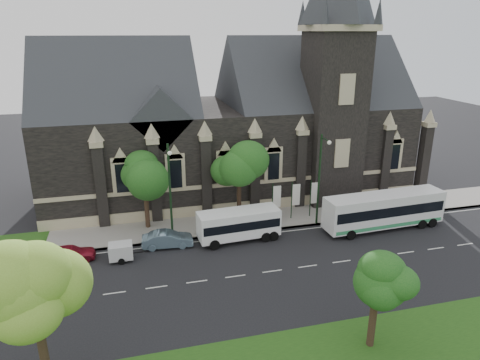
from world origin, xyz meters
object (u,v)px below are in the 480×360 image
object	(u,v)px
banner_flag_center	(294,197)
tree_walk_right	(241,163)
tree_park_near	(39,287)
street_lamp_mid	(170,188)
tree_park_east	(379,276)
banner_flag_right	(313,195)
sedan	(167,239)
street_lamp_near	(320,175)
tour_coach	(384,210)
car_far_red	(69,253)
banner_flag_left	(275,199)
box_trailer	(121,251)
tree_walk_left	(146,170)
shuttle_bus	(239,223)

from	to	relation	value
banner_flag_center	tree_walk_right	bearing A→B (deg)	161.36
tree_park_near	street_lamp_mid	xyz separation A→B (m)	(7.77, 15.86, -1.30)
tree_park_east	street_lamp_mid	xyz separation A→B (m)	(-10.18, 16.42, 0.49)
banner_flag_right	sedan	distance (m)	15.19
street_lamp_near	tour_coach	size ratio (longest dim) A/B	0.75
banner_flag_center	car_far_red	bearing A→B (deg)	-171.01
tree_park_east	banner_flag_left	xyz separation A→B (m)	(0.11, 18.32, -2.24)
tree_park_east	street_lamp_mid	world-z (taller)	street_lamp_mid
banner_flag_center	box_trailer	size ratio (longest dim) A/B	1.45
tree_walk_left	box_trailer	bearing A→B (deg)	-114.42
street_lamp_near	banner_flag_center	size ratio (longest dim) A/B	2.25
tree_walk_left	banner_flag_right	size ratio (longest dim) A/B	1.91
tree_walk_left	street_lamp_mid	distance (m)	4.08
sedan	tree_walk_left	bearing A→B (deg)	20.05
sedan	banner_flag_left	bearing A→B (deg)	-70.93
tour_coach	tree_walk_right	bearing A→B (deg)	152.14
shuttle_bus	sedan	distance (m)	6.44
tree_park_east	street_lamp_near	xyz separation A→B (m)	(3.82, 16.42, 0.49)
street_lamp_near	car_far_red	distance (m)	23.05
tree_park_near	box_trailer	distance (m)	15.03
banner_flag_center	tour_coach	distance (m)	8.54
banner_flag_left	banner_flag_center	size ratio (longest dim) A/B	1.00
banner_flag_left	street_lamp_mid	bearing A→B (deg)	-169.50
tree_walk_left	banner_flag_left	bearing A→B (deg)	-8.02
shuttle_bus	street_lamp_mid	bearing A→B (deg)	165.29
street_lamp_near	sedan	xyz separation A→B (m)	(-14.55, -0.89, -4.39)
tree_walk_left	tour_coach	world-z (taller)	tree_walk_left
tree_park_near	tour_coach	distance (m)	31.04
tour_coach	shuttle_bus	world-z (taller)	tour_coach
tree_walk_left	car_far_red	distance (m)	9.82
tree_park_near	sedan	size ratio (longest dim) A/B	1.95
tree_walk_left	box_trailer	world-z (taller)	tree_walk_left
tree_walk_right	car_far_red	xyz separation A→B (m)	(-15.79, -5.02, -5.12)
banner_flag_center	sedan	distance (m)	13.24
tree_walk_right	sedan	bearing A→B (deg)	-149.84
tour_coach	sedan	size ratio (longest dim) A/B	2.72
street_lamp_mid	tour_coach	xyz separation A→B (m)	(19.74, -2.22, -3.23)
street_lamp_near	street_lamp_mid	xyz separation A→B (m)	(-14.00, 0.00, 0.00)
tree_park_east	tour_coach	bearing A→B (deg)	56.02
street_lamp_near	banner_flag_center	distance (m)	3.74
banner_flag_left	banner_flag_center	xyz separation A→B (m)	(2.00, 0.00, 0.00)
banner_flag_center	tour_coach	xyz separation A→B (m)	(7.46, -4.13, -0.50)
box_trailer	car_far_red	bearing A→B (deg)	167.49
box_trailer	tree_park_east	bearing A→B (deg)	-43.99
tree_walk_right	banner_flag_right	world-z (taller)	tree_walk_right
street_lamp_mid	box_trailer	bearing A→B (deg)	-152.81
tree_park_east	box_trailer	xyz separation A→B (m)	(-14.66, 14.12, -3.78)
box_trailer	sedan	distance (m)	4.18
tree_park_near	street_lamp_mid	world-z (taller)	street_lamp_mid
street_lamp_mid	banner_flag_center	distance (m)	12.73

